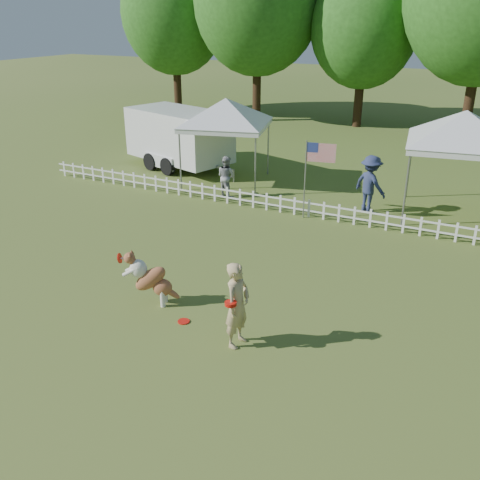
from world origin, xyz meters
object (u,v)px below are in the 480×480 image
(frisbee_on_turf, at_px, (184,321))
(canopy_tent_left, at_px, (226,142))
(handler, at_px, (237,305))
(spectator_a, at_px, (226,176))
(cargo_trailer, at_px, (179,138))
(flag_pole, at_px, (305,180))
(canopy_tent_right, at_px, (458,166))
(spectator_b, at_px, (370,184))
(dog, at_px, (151,279))

(frisbee_on_turf, distance_m, canopy_tent_left, 10.49)
(handler, bearing_deg, spectator_a, 33.31)
(cargo_trailer, bearing_deg, flag_pole, -9.40)
(frisbee_on_turf, bearing_deg, cargo_trailer, 123.13)
(handler, xyz_separation_m, canopy_tent_right, (2.85, 9.78, 0.77))
(handler, distance_m, frisbee_on_turf, 1.67)
(spectator_a, relative_size, spectator_b, 0.77)
(spectator_b, bearing_deg, spectator_a, 37.53)
(flag_pole, distance_m, spectator_a, 3.41)
(handler, bearing_deg, dog, 80.79)
(canopy_tent_left, bearing_deg, flag_pole, -44.93)
(dog, height_order, cargo_trailer, cargo_trailer)
(frisbee_on_turf, relative_size, spectator_b, 0.14)
(handler, bearing_deg, cargo_trailer, 41.30)
(canopy_tent_right, height_order, spectator_b, canopy_tent_right)
(cargo_trailer, xyz_separation_m, spectator_a, (3.64, -2.57, -0.50))
(cargo_trailer, height_order, spectator_a, cargo_trailer)
(handler, xyz_separation_m, spectator_a, (-4.65, 8.17, -0.16))
(dog, height_order, canopy_tent_left, canopy_tent_left)
(handler, xyz_separation_m, dog, (-2.47, 0.56, -0.26))
(cargo_trailer, relative_size, spectator_a, 3.83)
(dog, distance_m, spectator_b, 8.81)
(flag_pole, xyz_separation_m, spectator_b, (1.71, 1.56, -0.31))
(frisbee_on_turf, bearing_deg, spectator_a, 112.14)
(spectator_a, xyz_separation_m, spectator_b, (4.98, 0.74, 0.21))
(handler, height_order, frisbee_on_turf, handler)
(frisbee_on_turf, height_order, spectator_a, spectator_a)
(handler, bearing_deg, spectator_b, 1.54)
(canopy_tent_left, distance_m, cargo_trailer, 2.99)
(handler, distance_m, canopy_tent_right, 10.22)
(dog, bearing_deg, frisbee_on_turf, -38.85)
(dog, xyz_separation_m, spectator_b, (2.80, 8.34, 0.32))
(cargo_trailer, distance_m, spectator_a, 4.48)
(handler, bearing_deg, flag_pole, 14.31)
(flag_pole, bearing_deg, spectator_a, 154.01)
(canopy_tent_left, height_order, spectator_b, canopy_tent_left)
(dog, xyz_separation_m, frisbee_on_turf, (1.06, -0.36, -0.62))
(canopy_tent_right, distance_m, spectator_a, 7.73)
(flag_pole, bearing_deg, canopy_tent_left, 137.94)
(dog, relative_size, canopy_tent_right, 0.38)
(canopy_tent_left, height_order, canopy_tent_right, canopy_tent_right)
(spectator_b, bearing_deg, canopy_tent_left, 21.01)
(handler, distance_m, canopy_tent_left, 11.20)
(frisbee_on_turf, distance_m, spectator_a, 8.63)
(flag_pole, height_order, spectator_b, flag_pole)
(cargo_trailer, bearing_deg, spectator_a, -18.52)
(canopy_tent_left, bearing_deg, cargo_trailer, 145.36)
(frisbee_on_turf, relative_size, flag_pole, 0.10)
(spectator_a, bearing_deg, frisbee_on_turf, 130.51)
(cargo_trailer, xyz_separation_m, spectator_b, (8.62, -1.84, -0.29))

